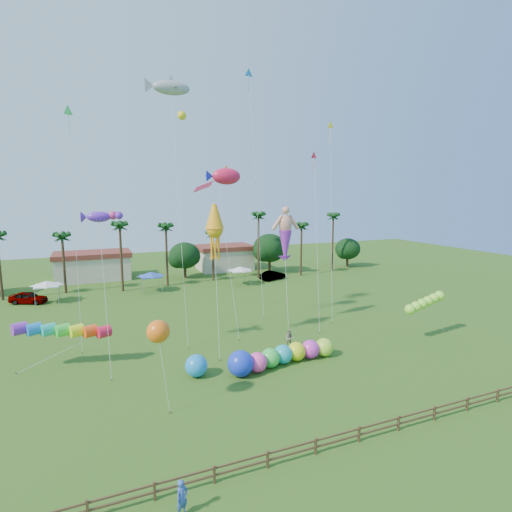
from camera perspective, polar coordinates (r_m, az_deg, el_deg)
name	(u,v)px	position (r m, az deg, el deg)	size (l,w,h in m)	color
ground	(308,396)	(31.38, 7.48, -19.18)	(160.00, 160.00, 0.00)	#285116
tree_line	(200,254)	(70.88, -7.96, 0.29)	(69.46, 8.91, 11.00)	#3A2819
buildings_row	(157,264)	(75.74, -13.97, -1.09)	(35.00, 7.00, 4.00)	beige
tent_row	(152,275)	(61.89, -14.70, -2.60)	(31.00, 4.00, 0.60)	white
fence	(359,432)	(26.77, 14.52, -23.21)	(36.12, 0.12, 1.00)	brown
car_a	(28,298)	(62.53, -29.76, -5.18)	(1.94, 4.81, 1.64)	#4C4C54
car_b	(273,275)	(69.18, 2.41, -2.77)	(1.68, 4.82, 1.59)	#4C4C54
spectator_a	(182,498)	(21.72, -10.52, -30.84)	(0.64, 0.42, 1.76)	#3355B5
spectator_b	(290,338)	(39.60, 4.83, -11.65)	(0.84, 0.66, 1.73)	gray
caterpillar_inflatable	(279,356)	(35.49, 3.26, -14.07)	(10.54, 3.02, 2.14)	#FF43AA
blue_ball	(196,366)	(33.93, -8.53, -15.24)	(1.83, 1.83, 1.83)	#1984E1
rainbow_tube	(80,335)	(37.45, -23.88, -10.23)	(8.88, 2.75, 3.47)	red
green_worm	(410,309)	(43.02, 21.13, -7.13)	(8.76, 3.27, 3.93)	#95F737
orange_ball_kite	(158,332)	(27.77, -13.79, -10.44)	(1.89, 1.89, 6.43)	orange
merman_kite	(285,237)	(43.70, 4.22, 2.66)	(2.82, 5.00, 12.88)	tan
fish_kite	(226,176)	(43.18, -4.25, 11.27)	(4.92, 6.22, 17.54)	#E11944
shark_kite	(171,88)	(43.94, -12.00, 22.43)	(5.04, 6.54, 26.07)	#92979F
squid_kite	(215,230)	(38.35, -5.91, 3.78)	(2.06, 5.32, 13.93)	#FB9E14
lobster_kite	(99,217)	(36.64, -21.52, 5.23)	(3.64, 5.88, 13.46)	#6827C5
delta_kite_red	(314,160)	(46.34, 8.30, 13.36)	(2.27, 5.15, 19.47)	red
delta_kite_yellow	(330,131)	(49.80, 10.60, 17.14)	(2.29, 4.29, 23.20)	yellow
delta_kite_green	(68,116)	(43.82, -25.21, 17.63)	(1.09, 4.92, 23.07)	#36E65B
delta_kite_blue	(249,79)	(51.75, -0.99, 23.97)	(1.28, 5.03, 29.48)	blue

